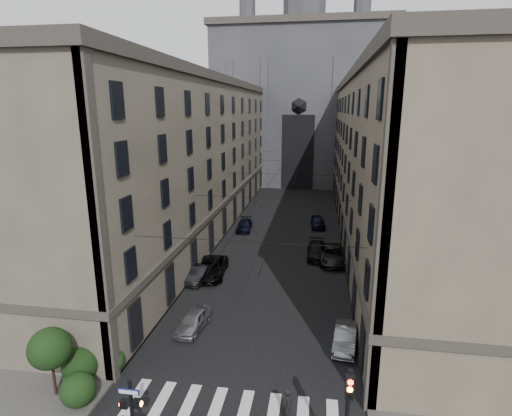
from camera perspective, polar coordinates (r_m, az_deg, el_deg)
The scene contains 19 objects.
sidewalk_left at distance 52.43m, azimuth -7.52°, elevation -2.79°, with size 7.00×80.00×0.15m, color #383533.
sidewalk_right at distance 50.77m, azimuth 15.90°, elevation -3.79°, with size 7.00×80.00×0.15m, color #383533.
zebra_crossing at distance 23.18m, azimuth -3.76°, elevation -26.84°, with size 11.00×3.20×0.01m, color beige.
building_left at distance 51.47m, azimuth -11.02°, elevation 7.31°, with size 13.60×60.60×18.85m.
building_right at distance 49.29m, azimuth 20.04°, elevation 6.44°, with size 13.60×60.60×18.85m.
gothic_tower at distance 87.14m, azimuth 6.59°, elevation 15.71°, with size 35.00×23.00×58.00m.
pedestrian_signal_left at distance 20.16m, azimuth -17.31°, elevation -26.27°, with size 1.02×0.38×4.00m.
traffic_light_right at distance 18.40m, azimuth 12.95°, elevation -26.58°, with size 0.34×0.50×5.20m.
shrub_cluster at distance 25.17m, azimuth -24.84°, elevation -19.47°, with size 3.90×4.40×3.90m.
tram_wires at distance 48.50m, azimuth 4.10°, elevation 4.63°, with size 14.00×60.00×0.43m.
car_left_near at distance 29.47m, azimuth -8.92°, elevation -15.61°, with size 1.57×3.91×1.33m, color gray.
car_left_midnear at distance 36.78m, azimuth -8.08°, elevation -9.33°, with size 1.39×3.98×1.31m, color black.
car_left_midfar at distance 37.68m, azimuth -6.39°, elevation -8.50°, with size 2.55×5.53×1.54m, color black.
car_left_far at distance 50.97m, azimuth -1.67°, elevation -2.50°, with size 1.80×4.44×1.29m, color black.
car_right_near at distance 27.96m, azimuth 12.63°, elevation -17.60°, with size 1.38×3.96×1.31m, color gray.
car_right_midnear at distance 41.36m, azimuth 10.78°, elevation -6.54°, with size 2.63×5.71×1.59m, color black.
car_right_midfar at distance 42.36m, azimuth 8.69°, elevation -6.05°, with size 2.02×4.98×1.44m, color black.
car_right_far at distance 52.85m, azimuth 8.82°, elevation -1.94°, with size 1.77×4.39×1.50m, color black.
pedestrian at distance 22.06m, azimuth 4.60°, elevation -26.26°, with size 0.67×0.44×1.83m, color black.
Camera 1 is at (4.09, -12.05, 15.18)m, focal length 28.00 mm.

